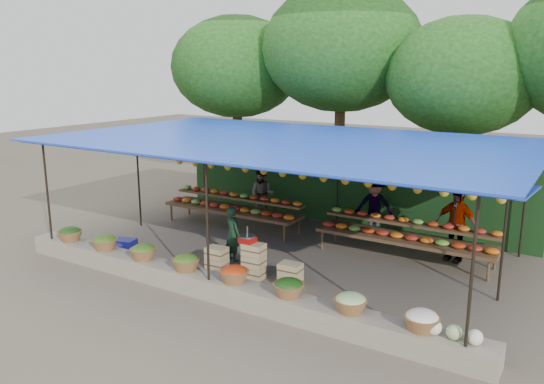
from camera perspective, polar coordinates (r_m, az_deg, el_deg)
The scene contains 16 objects.
ground at distance 12.85m, azimuth 1.38°, elevation -6.86°, with size 60.00×60.00×0.00m, color brown.
stone_curb at distance 10.66m, azimuth -6.27°, elevation -10.09°, with size 10.60×0.55×0.40m, color slate.
stall_canopy at distance 12.25m, azimuth 1.59°, elevation 5.10°, with size 10.80×6.60×2.82m.
produce_baskets at distance 10.58m, azimuth -6.75°, elevation -8.16°, with size 8.98×0.58×0.34m.
netting_backdrop at distance 15.21m, azimuth 7.46°, elevation 1.08°, with size 10.60×0.06×2.50m, color #1E4317.
tree_row at distance 17.43m, azimuth 13.50°, elevation 13.79°, with size 16.51×5.50×7.12m.
fruit_table_left at distance 15.06m, azimuth -4.16°, elevation -1.47°, with size 4.21×0.95×0.93m.
fruit_table_right at distance 12.87m, azimuth 14.21°, elevation -4.39°, with size 4.21×0.95×0.93m.
crate_counter at distance 11.45m, azimuth -2.08°, elevation -7.74°, with size 2.36×0.36×0.77m.
weighing_scale at distance 11.34m, azimuth -2.66°, elevation -5.04°, with size 0.34×0.34×0.36m.
vendor_seated at distance 12.36m, azimuth -4.25°, elevation -4.52°, with size 0.47×0.31×1.30m, color #16311E.
customer_left at distance 15.74m, azimuth -1.05°, elevation -0.26°, with size 0.73×0.57×1.50m, color slate.
customer_mid at distance 14.31m, azimuth 10.94°, elevation -1.58°, with size 1.06×0.61×1.64m, color slate.
customer_right at distance 13.00m, azimuth 19.16°, elevation -3.34°, with size 1.02×0.42×1.74m, color slate.
blue_crate_front at distance 13.33m, azimuth -16.78°, elevation -6.02°, with size 0.48×0.35×0.29m, color navy.
blue_crate_back at distance 13.57m, azimuth -15.56°, elevation -5.56°, with size 0.52×0.38×0.31m, color navy.
Camera 1 is at (6.12, -10.41, 4.38)m, focal length 35.00 mm.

